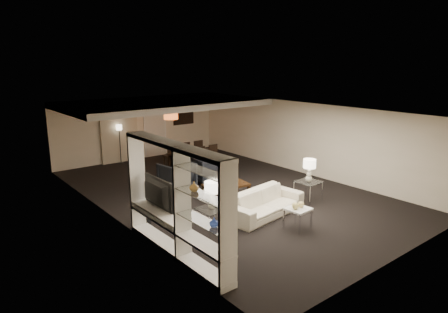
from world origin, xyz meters
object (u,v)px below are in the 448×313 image
object	(u,v)px
side_table_left	(212,221)
chair_nl	(189,162)
sofa	(265,203)
chair_nr	(216,157)
dining_table	(193,160)
floor_lamp	(120,144)
table_lamp_right	(309,170)
chair_nm	(203,159)
floor_speaker	(146,204)
table_lamp_left	(212,195)
vase_blue	(214,222)
pendant_light	(171,116)
chair_fr	(196,151)
armchair_right	(208,169)
side_table_right	(308,191)
television	(154,193)
armchair_left	(177,175)
marble_table	(298,218)
vase_amber	(194,186)
chair_fm	(183,153)
chair_fl	(170,155)
coffee_table	(226,191)

from	to	relation	value
side_table_left	chair_nl	world-z (taller)	chair_nl
sofa	chair_nr	xyz separation A→B (m)	(1.79, 4.40, 0.11)
dining_table	floor_lamp	bearing A→B (deg)	123.09
table_lamp_right	chair_nm	world-z (taller)	table_lamp_right
chair_nr	floor_speaker	bearing A→B (deg)	-146.72
table_lamp_left	floor_lamp	distance (m)	7.44
vase_blue	floor_speaker	size ratio (longest dim) A/B	0.15
sofa	vase_blue	xyz separation A→B (m)	(-2.94, -1.72, 0.81)
floor_speaker	pendant_light	bearing A→B (deg)	39.66
dining_table	chair_fr	world-z (taller)	chair_fr
armchair_right	side_table_right	world-z (taller)	armchair_right
television	pendant_light	bearing A→B (deg)	-34.70
floor_speaker	armchair_left	bearing A→B (deg)	31.15
marble_table	vase_amber	bearing A→B (deg)	-179.73
chair_nm	vase_amber	bearing A→B (deg)	-122.15
table_lamp_right	armchair_left	bearing A→B (deg)	124.88
television	vase_blue	bearing A→B (deg)	179.22
chair_nr	armchair_right	bearing A→B (deg)	-138.72
chair_nm	chair_fr	bearing A→B (deg)	69.91
armchair_left	vase_blue	xyz separation A→B (m)	(-2.34, -5.02, 0.72)
television	armchair_right	bearing A→B (deg)	-51.32
chair_nm	side_table_right	bearing A→B (deg)	-78.69
chair_nr	floor_lamp	bearing A→B (deg)	127.64
table_lamp_right	floor_lamp	world-z (taller)	floor_lamp
table_lamp_left	chair_fm	world-z (taller)	table_lamp_left
side_table_left	armchair_right	bearing A→B (deg)	55.12
television	chair_fl	distance (m)	6.32
armchair_right	floor_speaker	world-z (taller)	floor_speaker
chair_fr	floor_lamp	distance (m)	2.94
table_lamp_left	chair_nr	bearing A→B (deg)	51.62
table_lamp_left	vase_amber	distance (m)	1.83
table_lamp_right	floor_speaker	world-z (taller)	table_lamp_right
marble_table	chair_fl	size ratio (longest dim) A/B	0.59
chair_nm	floor_lamp	size ratio (longest dim) A/B	0.58
chair_fl	television	bearing A→B (deg)	53.81
table_lamp_right	chair_nl	world-z (taller)	table_lamp_right
coffee_table	chair_nm	size ratio (longest dim) A/B	1.42
armchair_right	floor_lamp	xyz separation A→B (m)	(-1.23, 4.06, 0.33)
coffee_table	side_table_left	bearing A→B (deg)	-136.74
chair_nl	chair_fr	world-z (taller)	same
chair_nm	chair_fl	bearing A→B (deg)	119.46
chair_fm	table_lamp_left	bearing A→B (deg)	66.86
side_table_left	vase_blue	bearing A→B (deg)	-125.90
pendant_light	television	world-z (taller)	pendant_light
vase_blue	floor_speaker	xyz separation A→B (m)	(0.21, 2.97, -0.57)
side_table_left	dining_table	size ratio (longest dim) A/B	0.37
side_table_right	marble_table	world-z (taller)	side_table_right
armchair_left	table_lamp_right	distance (m)	4.05
pendant_light	sofa	distance (m)	5.91
table_lamp_right	marble_table	world-z (taller)	table_lamp_right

